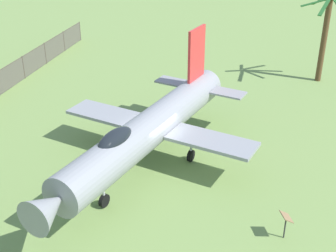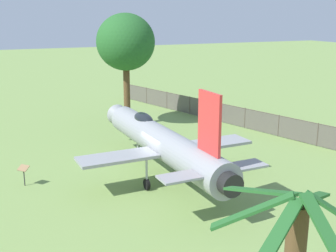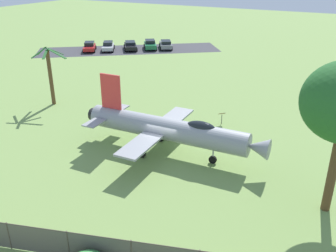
% 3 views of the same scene
% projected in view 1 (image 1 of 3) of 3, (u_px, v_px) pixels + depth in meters
% --- Properties ---
extents(ground_plane, '(200.00, 200.00, 0.00)m').
position_uv_depth(ground_plane, '(151.00, 165.00, 23.04)').
color(ground_plane, '#75934C').
extents(display_jet, '(14.92, 10.09, 5.74)m').
position_uv_depth(display_jet, '(146.00, 131.00, 21.80)').
color(display_jet, gray).
rests_on(display_jet, ground_plane).
extents(palm_tree, '(4.17, 3.71, 6.05)m').
position_uv_depth(palm_tree, '(325.00, 35.00, 31.65)').
color(palm_tree, brown).
rests_on(palm_tree, ground_plane).
extents(info_plaque, '(0.71, 0.69, 1.14)m').
position_uv_depth(info_plaque, '(286.00, 220.00, 17.83)').
color(info_plaque, '#333333').
rests_on(info_plaque, ground_plane).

